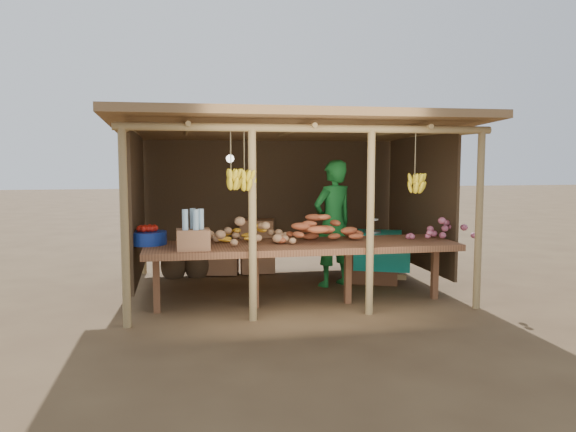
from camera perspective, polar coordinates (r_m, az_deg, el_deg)
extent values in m
plane|color=brown|center=(8.13, 0.00, -7.39)|extent=(60.00, 60.00, 0.00)
cylinder|color=#9A7E4F|center=(6.34, -16.27, -1.22)|extent=(0.09, 0.09, 2.20)
cylinder|color=#9A7E4F|center=(7.27, 18.83, -0.44)|extent=(0.09, 0.09, 2.20)
cylinder|color=#9A7E4F|center=(9.32, -14.59, 0.96)|extent=(0.09, 0.09, 2.20)
cylinder|color=#9A7E4F|center=(9.97, 10.27, 1.35)|extent=(0.09, 0.09, 2.20)
cylinder|color=#9A7E4F|center=(6.37, -3.63, -0.98)|extent=(0.09, 0.09, 2.20)
cylinder|color=#9A7E4F|center=(6.69, 8.36, -0.71)|extent=(0.09, 0.09, 2.20)
cylinder|color=#9A7E4F|center=(6.46, 2.56, 8.90)|extent=(4.40, 0.09, 0.09)
cylinder|color=#9A7E4F|center=(9.40, -1.75, 7.89)|extent=(4.40, 0.09, 0.09)
cube|color=olive|center=(7.93, 0.00, 8.95)|extent=(4.70, 3.50, 0.28)
cube|color=#453220|center=(9.39, -1.72, 1.85)|extent=(4.20, 0.04, 1.98)
cube|color=#453220|center=(8.02, -15.04, 1.00)|extent=(0.04, 2.40, 1.98)
cube|color=#453220|center=(8.76, 13.23, 1.42)|extent=(0.04, 2.40, 1.98)
cube|color=brown|center=(7.07, 1.46, -3.09)|extent=(3.90, 1.05, 0.08)
cube|color=brown|center=(6.99, -13.22, -6.68)|extent=(0.08, 0.08, 0.72)
cube|color=brown|center=(7.04, -3.35, -6.44)|extent=(0.08, 0.08, 0.72)
cube|color=brown|center=(7.29, 6.09, -6.04)|extent=(0.08, 0.08, 0.72)
cube|color=brown|center=(7.72, 14.68, -5.54)|extent=(0.08, 0.08, 0.72)
cylinder|color=navy|center=(7.15, -14.04, -2.18)|extent=(0.46, 0.46, 0.16)
cube|color=#8E5F3F|center=(6.62, -9.60, -2.36)|extent=(0.38, 0.30, 0.24)
imported|color=#176828|center=(8.20, 4.60, -0.75)|extent=(0.79, 0.68, 1.84)
cube|color=brown|center=(8.67, 8.67, -4.31)|extent=(0.93, 0.87, 0.68)
cube|color=#0D9986|center=(8.61, 8.71, -1.85)|extent=(1.04, 0.98, 0.07)
cube|color=#8E5F3F|center=(9.20, -3.13, -4.36)|extent=(0.59, 0.49, 0.43)
cube|color=#8E5F3F|center=(9.13, -3.14, -1.70)|extent=(0.59, 0.49, 0.43)
cube|color=#8E5F3F|center=(9.14, -6.81, -4.46)|extent=(0.59, 0.49, 0.43)
ellipsoid|color=#453220|center=(9.01, -11.55, -4.67)|extent=(0.40, 0.40, 0.54)
ellipsoid|color=#453220|center=(9.02, -9.23, -4.63)|extent=(0.40, 0.40, 0.54)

